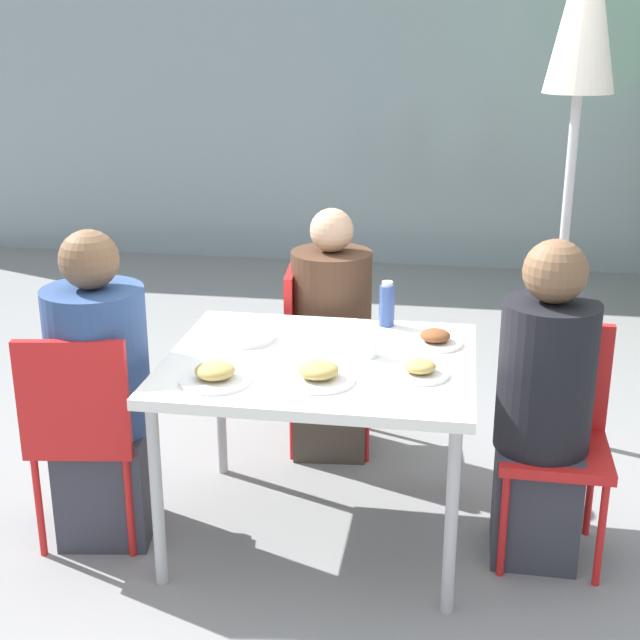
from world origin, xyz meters
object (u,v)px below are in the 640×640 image
object	(u,v)px
chair_far	(315,343)
person_far	(331,342)
chair_right	(554,422)
drinking_cup	(370,344)
person_left	(101,399)
closed_umbrella	(581,49)
chair_left	(84,422)
salad_bowl	(250,334)
person_right	(543,413)
bottle	(387,305)

from	to	relation	value
chair_far	person_far	world-z (taller)	person_far
chair_right	drinking_cup	size ratio (longest dim) A/B	8.57
person_left	drinking_cup	bearing A→B (deg)	1.16
chair_right	drinking_cup	bearing A→B (deg)	2.43
closed_umbrella	drinking_cup	distance (m)	1.62
person_left	drinking_cup	distance (m)	1.04
chair_left	salad_bowl	distance (m)	0.71
person_right	person_far	bearing A→B (deg)	-39.08
person_left	salad_bowl	bearing A→B (deg)	17.94
closed_umbrella	chair_far	bearing A→B (deg)	-166.63
closed_umbrella	drinking_cup	world-z (taller)	closed_umbrella
chair_right	chair_far	xyz separation A→B (m)	(-1.02, 0.71, 0.00)
person_left	person_right	world-z (taller)	person_right
chair_far	drinking_cup	size ratio (longest dim) A/B	8.57
chair_far	person_left	bearing A→B (deg)	-42.02
bottle	person_right	bearing A→B (deg)	-34.71
person_right	drinking_cup	xyz separation A→B (m)	(-0.64, 0.06, 0.21)
chair_left	person_left	size ratio (longest dim) A/B	0.71
person_far	chair_left	bearing A→B (deg)	-45.33
chair_right	salad_bowl	size ratio (longest dim) A/B	4.72
chair_left	person_left	bearing A→B (deg)	58.02
person_right	drinking_cup	size ratio (longest dim) A/B	12.06
bottle	person_far	bearing A→B (deg)	130.98
person_right	chair_left	bearing A→B (deg)	7.55
chair_far	chair_right	bearing A→B (deg)	50.23
person_left	chair_left	bearing A→B (deg)	-121.98
chair_right	bottle	distance (m)	0.81
chair_left	drinking_cup	bearing A→B (deg)	5.39
chair_left	chair_right	distance (m)	1.76
chair_right	chair_far	distance (m)	1.24
chair_right	person_far	size ratio (longest dim) A/B	0.75
person_far	closed_umbrella	bearing A→B (deg)	101.42
chair_right	drinking_cup	xyz separation A→B (m)	(-0.69, -0.02, 0.28)
person_left	closed_umbrella	xyz separation A→B (m)	(1.78, 1.16, 1.24)
chair_far	bottle	distance (m)	0.60
drinking_cup	person_right	bearing A→B (deg)	-5.31
chair_right	closed_umbrella	distance (m)	1.63
chair_right	chair_far	bearing A→B (deg)	-33.77
person_left	person_far	size ratio (longest dim) A/B	1.06
person_right	salad_bowl	size ratio (longest dim) A/B	6.64
person_far	drinking_cup	xyz separation A→B (m)	(0.25, -0.68, 0.25)
bottle	salad_bowl	world-z (taller)	bottle
person_left	chair_right	world-z (taller)	person_left
chair_left	salad_bowl	size ratio (longest dim) A/B	4.72
person_right	salad_bowl	xyz separation A→B (m)	(-1.12, 0.15, 0.19)
chair_left	person_right	world-z (taller)	person_right
chair_right	person_far	distance (m)	1.15
chair_right	salad_bowl	distance (m)	1.20
person_left	salad_bowl	size ratio (longest dim) A/B	6.63
bottle	drinking_cup	size ratio (longest dim) A/B	1.85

